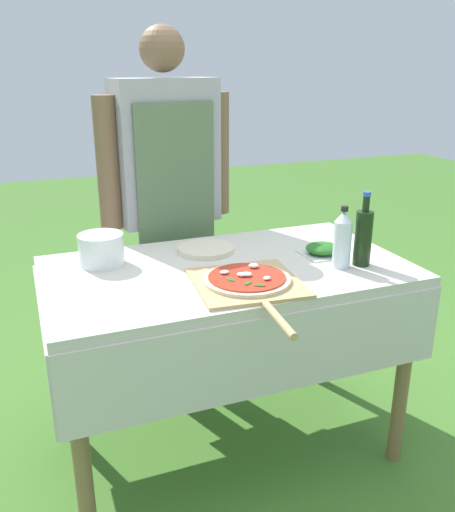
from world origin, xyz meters
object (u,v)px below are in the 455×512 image
object	(u,v)px
pizza_on_peel	(249,282)
herb_container	(323,249)
water_bottle	(342,239)
oil_bottle	(363,236)
plate_stack	(206,249)
prep_table	(227,295)
person_cook	(167,188)
mixing_tub	(101,249)

from	to	relation	value
pizza_on_peel	herb_container	size ratio (longest dim) A/B	3.73
water_bottle	herb_container	world-z (taller)	water_bottle
oil_bottle	herb_container	distance (m)	0.19
pizza_on_peel	plate_stack	bearing A→B (deg)	98.35
prep_table	water_bottle	world-z (taller)	water_bottle
water_bottle	oil_bottle	bearing A→B (deg)	-5.14
prep_table	pizza_on_peel	world-z (taller)	pizza_on_peel
prep_table	herb_container	distance (m)	0.42
prep_table	person_cook	world-z (taller)	person_cook
prep_table	plate_stack	bearing A→B (deg)	96.15
person_cook	pizza_on_peel	distance (m)	0.79
person_cook	water_bottle	xyz separation A→B (m)	(0.45, -0.73, -0.07)
oil_bottle	mixing_tub	distance (m)	0.96
oil_bottle	water_bottle	size ratio (longest dim) A/B	1.20
person_cook	pizza_on_peel	xyz separation A→B (m)	(0.07, -0.77, -0.16)
prep_table	water_bottle	xyz separation A→B (m)	(0.38, -0.15, 0.22)
herb_container	plate_stack	distance (m)	0.46
oil_bottle	mixing_tub	world-z (taller)	oil_bottle
herb_container	prep_table	bearing A→B (deg)	177.88
person_cook	herb_container	bearing A→B (deg)	119.43
herb_container	plate_stack	size ratio (longest dim) A/B	0.71
water_bottle	plate_stack	xyz separation A→B (m)	(-0.40, 0.34, -0.10)
prep_table	water_bottle	distance (m)	0.47
prep_table	herb_container	bearing A→B (deg)	-2.12
herb_container	water_bottle	bearing A→B (deg)	-92.70
water_bottle	plate_stack	bearing A→B (deg)	140.10
oil_bottle	plate_stack	xyz separation A→B (m)	(-0.49, 0.35, -0.10)
person_cook	oil_bottle	xyz separation A→B (m)	(0.53, -0.74, -0.07)
prep_table	mixing_tub	size ratio (longest dim) A/B	8.00
person_cook	mixing_tub	bearing A→B (deg)	38.79
mixing_tub	person_cook	bearing A→B (deg)	47.02
plate_stack	prep_table	bearing A→B (deg)	-83.85
herb_container	mixing_tub	xyz separation A→B (m)	(-0.81, 0.20, 0.04)
prep_table	plate_stack	xyz separation A→B (m)	(-0.02, 0.18, 0.12)
mixing_tub	prep_table	bearing A→B (deg)	-23.96
pizza_on_peel	plate_stack	size ratio (longest dim) A/B	2.65
pizza_on_peel	oil_bottle	world-z (taller)	oil_bottle
water_bottle	person_cook	bearing A→B (deg)	121.57
prep_table	water_bottle	size ratio (longest dim) A/B	5.84
pizza_on_peel	prep_table	bearing A→B (deg)	95.65
water_bottle	mixing_tub	world-z (taller)	water_bottle
prep_table	oil_bottle	size ratio (longest dim) A/B	4.84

